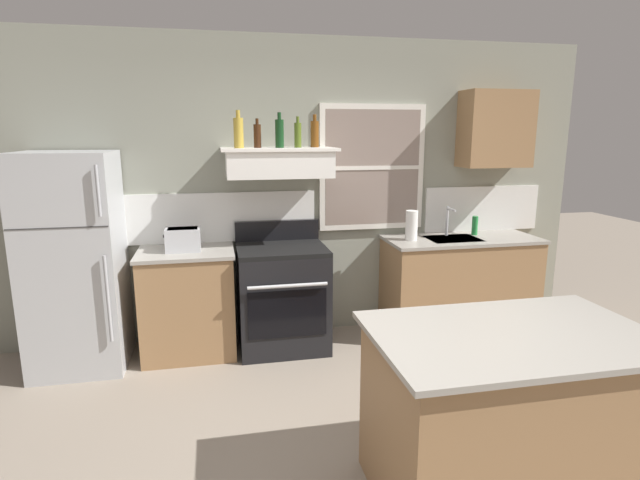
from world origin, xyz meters
name	(u,v)px	position (x,y,z in m)	size (l,w,h in m)	color
ground_plane	(373,478)	(0.00, 0.00, 0.00)	(16.00, 16.00, 0.00)	gray
back_wall	(306,190)	(0.03, 2.23, 1.35)	(5.40, 0.11, 2.70)	gray
refrigerator	(75,262)	(-1.90, 1.84, 0.87)	(0.70, 0.72, 1.73)	#B7BABC
counter_left_of_stove	(189,302)	(-1.05, 1.90, 0.46)	(0.79, 0.63, 0.91)	#9E754C
toaster	(183,239)	(-1.06, 1.88, 1.01)	(0.30, 0.20, 0.19)	silver
stove_range	(282,296)	(-0.25, 1.86, 0.46)	(0.76, 0.69, 1.09)	black
range_hood_shelf	(279,162)	(-0.25, 1.96, 1.62)	(0.96, 0.52, 0.24)	white
bottle_champagne_gold_foil	(239,132)	(-0.58, 1.91, 1.87)	(0.08, 0.08, 0.30)	#B29333
bottle_brown_stout	(257,136)	(-0.42, 1.95, 1.85)	(0.06, 0.06, 0.24)	#381E0F
bottle_dark_green_wine	(280,133)	(-0.24, 1.91, 1.87)	(0.07, 0.07, 0.29)	#143819
bottle_olive_oil_square	(298,135)	(-0.09, 1.94, 1.85)	(0.06, 0.06, 0.26)	#4C601E
bottle_amber_wine	(315,134)	(0.07, 1.99, 1.86)	(0.07, 0.07, 0.28)	brown
counter_right_with_sink	(459,284)	(1.45, 1.90, 0.46)	(1.43, 0.63, 0.91)	#9E754C
sink_faucet	(448,218)	(1.35, 2.00, 1.08)	(0.03, 0.17, 0.28)	silver
paper_towel_roll	(412,225)	(0.95, 1.90, 1.04)	(0.11, 0.11, 0.27)	white
dish_soap_bottle	(475,225)	(1.63, 2.00, 1.00)	(0.06, 0.06, 0.18)	#268C3F
kitchen_island	(507,415)	(0.62, -0.25, 0.46)	(1.40, 0.90, 0.91)	#9E754C
upper_cabinet_right	(496,129)	(1.80, 2.04, 1.90)	(0.64, 0.32, 0.70)	#9E754C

